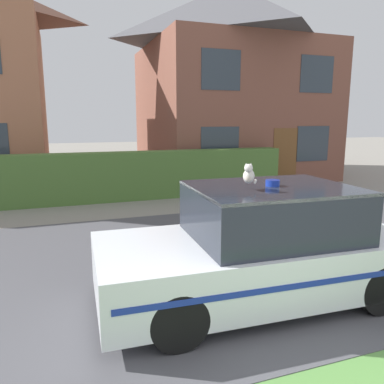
{
  "coord_description": "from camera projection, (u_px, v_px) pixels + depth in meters",
  "views": [
    {
      "loc": [
        -2.17,
        -1.34,
        2.4
      ],
      "look_at": [
        0.15,
        5.24,
        1.05
      ],
      "focal_mm": 35.0,
      "sensor_mm": 36.0,
      "label": 1
    }
  ],
  "objects": [
    {
      "name": "road_strip",
      "position": [
        198.0,
        258.0,
        6.57
      ],
      "size": [
        28.0,
        6.3,
        0.01
      ],
      "primitive_type": "cube",
      "color": "#4C4C51",
      "rests_on": "ground"
    },
    {
      "name": "cat",
      "position": [
        249.0,
        175.0,
        4.53
      ],
      "size": [
        0.27,
        0.25,
        0.26
      ],
      "rotation": [
        0.0,
        0.0,
        4.15
      ],
      "color": "silver",
      "rests_on": "police_car"
    },
    {
      "name": "garden_hedge",
      "position": [
        144.0,
        175.0,
        11.46
      ],
      "size": [
        9.09,
        0.63,
        1.46
      ],
      "primitive_type": "cube",
      "color": "#4C7233",
      "rests_on": "ground"
    },
    {
      "name": "police_car",
      "position": [
        261.0,
        247.0,
        4.97
      ],
      "size": [
        4.26,
        1.97,
        1.63
      ],
      "rotation": [
        0.0,
        0.0,
        3.1
      ],
      "color": "black",
      "rests_on": "road_strip"
    },
    {
      "name": "house_right",
      "position": [
        230.0,
        81.0,
        15.99
      ],
      "size": [
        7.21,
        7.01,
        7.86
      ],
      "color": "brown",
      "rests_on": "ground"
    }
  ]
}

